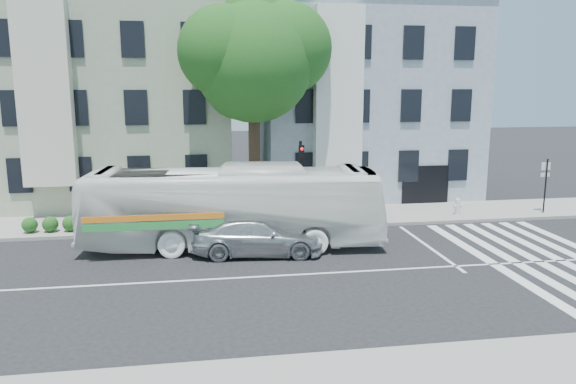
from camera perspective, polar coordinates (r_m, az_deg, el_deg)
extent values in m
plane|color=black|center=(19.67, -0.84, -8.50)|extent=(120.00, 120.00, 0.00)
cube|color=gray|center=(27.27, -3.25, -2.78)|extent=(80.00, 4.00, 0.15)
cube|color=gray|center=(33.65, -16.69, 8.74)|extent=(12.00, 10.00, 11.00)
cube|color=gray|center=(34.73, 7.16, 9.17)|extent=(12.00, 10.00, 11.00)
cylinder|color=#2D2116|center=(27.27, -3.41, 2.63)|extent=(0.56, 0.56, 5.20)
sphere|color=#164115|center=(26.99, -3.53, 12.97)|extent=(5.60, 5.60, 5.60)
sphere|color=#164115|center=(27.62, -0.22, 14.40)|extent=(4.40, 4.40, 4.40)
sphere|color=#164115|center=(26.62, -6.58, 14.03)|extent=(4.20, 4.20, 4.20)
sphere|color=#164115|center=(28.32, -3.19, 16.33)|extent=(3.80, 3.80, 3.80)
sphere|color=#164115|center=(27.53, -4.90, 10.83)|extent=(3.40, 3.40, 3.40)
imported|color=white|center=(22.62, -5.60, -1.54)|extent=(3.88, 12.23, 3.35)
imported|color=#B2B5BA|center=(21.85, -3.13, -4.49)|extent=(2.55, 5.25, 1.47)
cylinder|color=black|center=(26.31, 1.26, 0.94)|extent=(0.13, 0.13, 3.94)
cube|color=black|center=(25.86, 1.37, 3.91)|extent=(0.30, 0.25, 0.80)
sphere|color=red|center=(25.70, 1.43, 4.39)|extent=(0.15, 0.15, 0.15)
cylinder|color=white|center=(26.09, 1.32, 1.90)|extent=(0.41, 0.11, 0.41)
cylinder|color=beige|center=(29.10, 16.83, -1.53)|extent=(0.27, 0.27, 0.67)
sphere|color=beige|center=(29.02, 16.87, -0.81)|extent=(0.25, 0.25, 0.25)
cylinder|color=beige|center=(29.08, 16.84, -1.36)|extent=(0.47, 0.23, 0.16)
cylinder|color=black|center=(30.85, 24.69, 0.57)|extent=(0.08, 0.08, 2.72)
cube|color=white|center=(30.79, 24.73, 2.40)|extent=(0.49, 0.08, 0.38)
cube|color=white|center=(30.85, 24.67, 1.60)|extent=(0.49, 0.08, 0.20)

